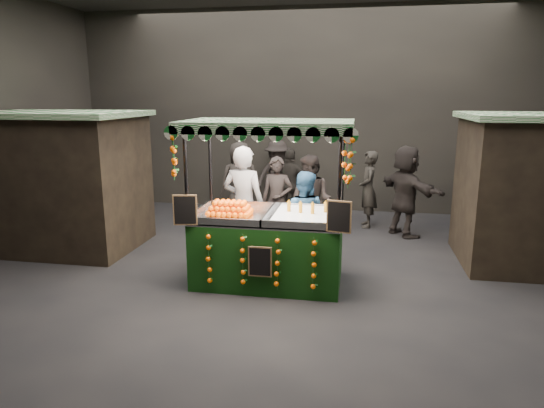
# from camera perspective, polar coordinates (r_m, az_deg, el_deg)

# --- Properties ---
(ground) EXTENTS (12.00, 12.00, 0.00)m
(ground) POSITION_cam_1_polar(r_m,az_deg,el_deg) (7.89, 1.00, -8.82)
(ground) COLOR black
(ground) RESTS_ON ground
(market_hall) EXTENTS (12.10, 10.10, 5.05)m
(market_hall) POSITION_cam_1_polar(r_m,az_deg,el_deg) (7.35, 1.11, 16.51)
(market_hall) COLOR black
(market_hall) RESTS_ON ground
(neighbour_stall_left) EXTENTS (3.00, 2.20, 2.60)m
(neighbour_stall_left) POSITION_cam_1_polar(r_m,az_deg,el_deg) (10.07, -23.53, 2.60)
(neighbour_stall_left) COLOR black
(neighbour_stall_left) RESTS_ON ground
(juice_stall) EXTENTS (2.61, 1.54, 2.53)m
(juice_stall) POSITION_cam_1_polar(r_m,az_deg,el_deg) (7.49, -0.43, -3.64)
(juice_stall) COLOR black
(juice_stall) RESTS_ON ground
(vendor_grey) EXTENTS (0.81, 0.59, 2.06)m
(vendor_grey) POSITION_cam_1_polar(r_m,az_deg,el_deg) (8.42, -3.35, -0.11)
(vendor_grey) COLOR slate
(vendor_grey) RESTS_ON ground
(vendor_blue) EXTENTS (0.88, 0.74, 1.64)m
(vendor_blue) POSITION_cam_1_polar(r_m,az_deg,el_deg) (8.35, 3.71, -1.69)
(vendor_blue) COLOR navy
(vendor_blue) RESTS_ON ground
(shopper_0) EXTENTS (0.67, 0.47, 1.74)m
(shopper_0) POSITION_cam_1_polar(r_m,az_deg,el_deg) (9.48, 0.59, 0.38)
(shopper_0) COLOR #2B2423
(shopper_0) RESTS_ON ground
(shopper_1) EXTENTS (1.06, 0.96, 1.78)m
(shopper_1) POSITION_cam_1_polar(r_m,az_deg,el_deg) (9.35, 4.64, 0.31)
(shopper_1) COLOR black
(shopper_1) RESTS_ON ground
(shopper_2) EXTENTS (1.03, 0.51, 1.69)m
(shopper_2) POSITION_cam_1_polar(r_m,az_deg,el_deg) (11.29, 2.19, 2.27)
(shopper_2) COLOR #282420
(shopper_2) RESTS_ON ground
(shopper_3) EXTENTS (1.34, 1.21, 1.80)m
(shopper_3) POSITION_cam_1_polar(r_m,az_deg,el_deg) (12.08, 0.63, 3.25)
(shopper_3) COLOR black
(shopper_3) RESTS_ON ground
(shopper_4) EXTENTS (1.06, 0.86, 1.86)m
(shopper_4) POSITION_cam_1_polar(r_m,az_deg,el_deg) (11.20, -3.79, 2.61)
(shopper_4) COLOR #2D2825
(shopper_4) RESTS_ON ground
(shopper_5) EXTENTS (1.48, 1.76, 1.90)m
(shopper_5) POSITION_cam_1_polar(r_m,az_deg,el_deg) (10.39, 15.46, 1.47)
(shopper_5) COLOR #2A2522
(shopper_5) RESTS_ON ground
(shopper_6) EXTENTS (0.45, 0.65, 1.70)m
(shopper_6) POSITION_cam_1_polar(r_m,az_deg,el_deg) (10.93, 11.26, 1.71)
(shopper_6) COLOR #272420
(shopper_6) RESTS_ON ground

